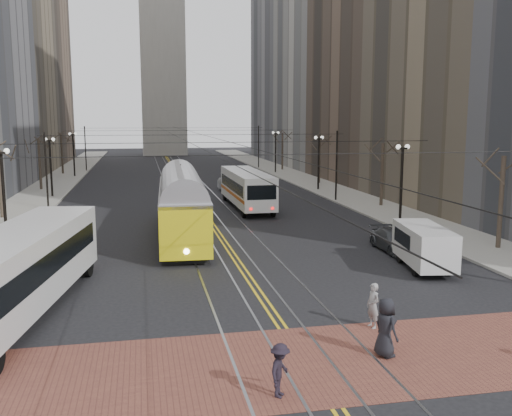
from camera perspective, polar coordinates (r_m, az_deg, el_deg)
name	(u,v)px	position (r m, az deg, el deg)	size (l,w,h in m)	color
ground	(277,320)	(22.62, 2.12, -11.12)	(260.00, 260.00, 0.00)	black
sidewalk_left	(50,188)	(66.84, -19.95, 1.85)	(5.00, 140.00, 0.15)	gray
sidewalk_right	(311,182)	(69.05, 5.50, 2.56)	(5.00, 140.00, 0.15)	gray
crosswalk_band	(306,363)	(19.04, 5.04, -15.14)	(25.00, 6.00, 0.01)	brown
streetcar_rails	(186,186)	(66.29, -7.01, 2.20)	(4.80, 130.00, 0.02)	gray
centre_lines	(186,186)	(66.29, -7.01, 2.21)	(0.42, 130.00, 0.01)	gold
building_left_far	(15,45)	(109.27, -22.95, 14.74)	(16.00, 20.00, 40.00)	brown
building_right_mid	(394,41)	(73.87, 13.60, 15.93)	(16.00, 20.00, 34.00)	brown
building_right_far	(303,52)	(111.59, 4.68, 15.27)	(16.00, 20.00, 40.00)	slate
lamp_posts	(200,176)	(49.89, -5.61, 3.23)	(27.60, 57.20, 5.60)	black
street_trees	(193,169)	(56.33, -6.29, 3.88)	(31.68, 53.28, 5.60)	#382D23
trolley_wires	(194,160)	(55.84, -6.27, 4.84)	(25.96, 120.00, 6.60)	black
transit_bus	(19,274)	(24.52, -22.62, -6.12)	(2.79, 13.41, 3.35)	silver
streetcar	(182,211)	(37.23, -7.41, -0.34)	(2.81, 15.11, 3.56)	gold
rear_bus	(247,190)	(49.59, -0.94, 1.84)	(2.66, 12.25, 3.20)	white
cargo_van	(424,248)	(30.81, 16.43, -3.86)	(1.94, 5.05, 2.24)	silver
sedan_grey	(250,202)	(48.70, -0.64, 0.62)	(1.60, 3.97, 1.35)	#44474D
sedan_silver	(228,185)	(61.03, -2.86, 2.34)	(1.49, 4.28, 1.41)	#B7B9BF
sedan_parked	(394,240)	(34.65, 13.63, -3.16)	(1.76, 4.34, 1.26)	#3C3F43
pedestrian_a	(386,327)	(19.53, 12.85, -11.56)	(0.96, 0.63, 1.97)	black
pedestrian_b	(373,305)	(21.99, 11.63, -9.53)	(0.62, 0.41, 1.70)	gray
pedestrian_d	(280,370)	(16.61, 2.43, -15.91)	(1.00, 0.58, 1.55)	black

